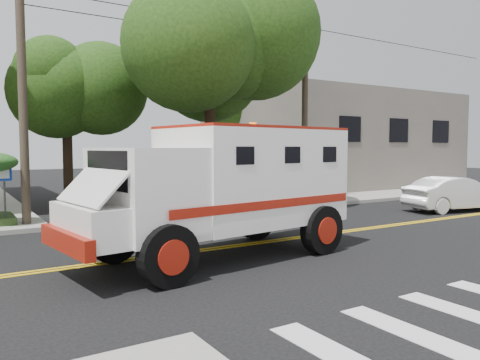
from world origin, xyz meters
TOP-DOWN VIEW (x-y plane):
  - ground at (0.00, 0.00)m, footprint 100.00×100.00m
  - sidewalk_ne at (13.50, 13.50)m, footprint 17.00×17.00m
  - building_right at (15.00, 14.00)m, footprint 14.00×12.00m
  - utility_pole_left at (-5.60, 6.00)m, footprint 0.28×0.28m
  - utility_pole_right at (6.30, 6.20)m, footprint 0.28×0.28m
  - tree_main at (1.94, 6.21)m, footprint 6.08×5.70m
  - tree_left at (-2.68, 11.79)m, footprint 4.48×4.20m
  - tree_right at (8.84, 15.77)m, footprint 4.80×4.50m
  - traffic_signal at (3.80, 5.60)m, footprint 0.15×0.18m
  - accessibility_sign at (-6.20, 6.17)m, footprint 0.45×0.10m
  - armored_truck at (-2.14, -0.96)m, footprint 7.18×3.53m
  - parked_sedan at (10.12, 1.07)m, footprint 4.55×2.36m
  - pedestrian_a at (5.50, 5.50)m, footprint 0.65×0.61m
  - pedestrian_b at (6.89, 7.58)m, footprint 1.00×0.84m

SIDE VIEW (x-z plane):
  - ground at x=0.00m, z-range 0.00..0.00m
  - sidewalk_ne at x=13.50m, z-range 0.00..0.15m
  - parked_sedan at x=10.12m, z-range 0.00..1.43m
  - pedestrian_a at x=5.50m, z-range 0.15..1.65m
  - pedestrian_b at x=6.89m, z-range 0.15..1.98m
  - accessibility_sign at x=-6.20m, z-range 0.35..2.38m
  - armored_truck at x=-2.14m, z-range 0.22..3.36m
  - traffic_signal at x=3.80m, z-range 0.43..4.03m
  - building_right at x=15.00m, z-range 0.15..6.15m
  - utility_pole_left at x=-5.60m, z-range 0.00..9.00m
  - utility_pole_right at x=6.30m, z-range 0.00..9.00m
  - tree_left at x=-2.68m, z-range 1.88..9.58m
  - tree_right at x=8.84m, z-range 1.99..10.19m
  - tree_main at x=1.94m, z-range 2.27..12.12m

